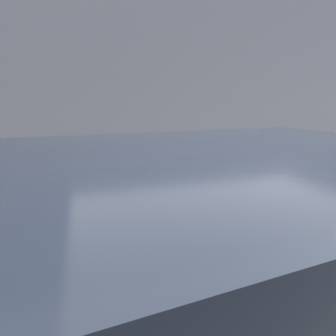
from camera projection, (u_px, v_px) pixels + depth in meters
sidewalk at (166, 236)px, 4.04m from camera, size 24.00×2.80×0.13m
building_facade at (129, 51)px, 5.75m from camera, size 24.00×0.30×6.38m
parking_meter at (168, 187)px, 2.80m from camera, size 0.19×0.14×1.57m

